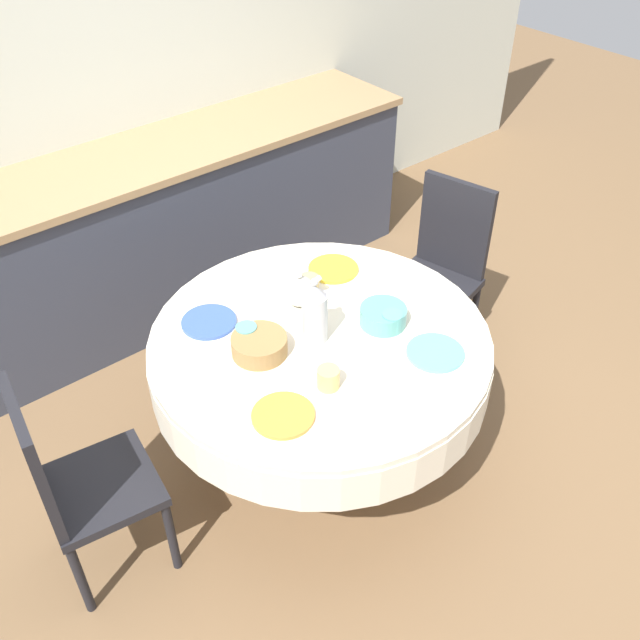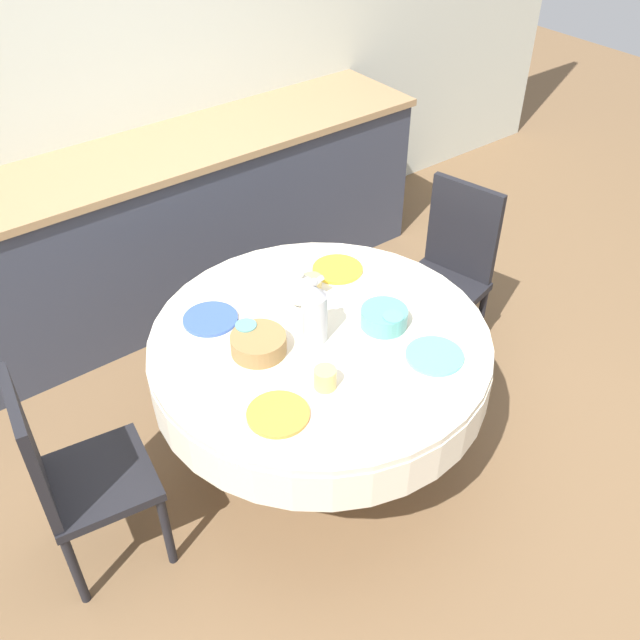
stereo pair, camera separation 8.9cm
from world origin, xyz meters
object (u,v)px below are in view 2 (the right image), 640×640
Objects in this scene: teapot at (302,290)px; chair_right at (71,472)px; chair_left at (449,268)px; coffee_carafe at (314,313)px.

chair_right is at bearing -177.33° from teapot.
chair_left is 1.00× the size of chair_right.
chair_right reaches higher than teapot.
teapot is at bearing 78.82° from chair_left.
coffee_carafe reaches higher than chair_left.
chair_left reaches higher than teapot.
coffee_carafe is (-1.03, -0.24, 0.36)m from chair_left.
chair_left is at bearing 2.49° from teapot.
teapot is (-0.95, -0.04, 0.31)m from chair_left.
chair_left is 3.25× the size of coffee_carafe.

